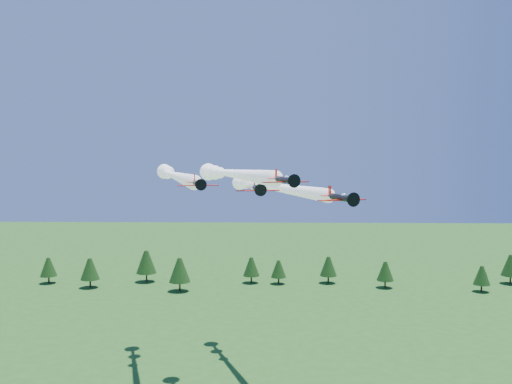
{
  "coord_description": "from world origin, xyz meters",
  "views": [
    {
      "loc": [
        -0.33,
        -93.44,
        48.64
      ],
      "look_at": [
        -2.64,
        0.0,
        42.15
      ],
      "focal_mm": 40.0,
      "sensor_mm": 36.0,
      "label": 1
    }
  ],
  "objects_px": {
    "plane_lead": "(230,173)",
    "plane_right": "(270,186)",
    "plane_slot": "(257,189)",
    "plane_left": "(174,175)"
  },
  "relations": [
    {
      "from": "plane_lead",
      "to": "plane_right",
      "type": "distance_m",
      "value": 19.6
    },
    {
      "from": "plane_right",
      "to": "plane_slot",
      "type": "xyz_separation_m",
      "value": [
        -2.38,
        -23.9,
        1.05
      ]
    },
    {
      "from": "plane_lead",
      "to": "plane_right",
      "type": "xyz_separation_m",
      "value": [
        7.7,
        17.67,
        -3.57
      ]
    },
    {
      "from": "plane_right",
      "to": "plane_slot",
      "type": "height_order",
      "value": "plane_slot"
    },
    {
      "from": "plane_left",
      "to": "plane_slot",
      "type": "distance_m",
      "value": 27.19
    },
    {
      "from": "plane_lead",
      "to": "plane_right",
      "type": "height_order",
      "value": "plane_lead"
    },
    {
      "from": "plane_left",
      "to": "plane_slot",
      "type": "xyz_separation_m",
      "value": [
        18.41,
        -19.95,
        -1.53
      ]
    },
    {
      "from": "plane_right",
      "to": "plane_slot",
      "type": "distance_m",
      "value": 24.04
    },
    {
      "from": "plane_lead",
      "to": "plane_slot",
      "type": "bearing_deg",
      "value": -70.16
    },
    {
      "from": "plane_slot",
      "to": "plane_left",
      "type": "bearing_deg",
      "value": 123.29
    }
  ]
}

